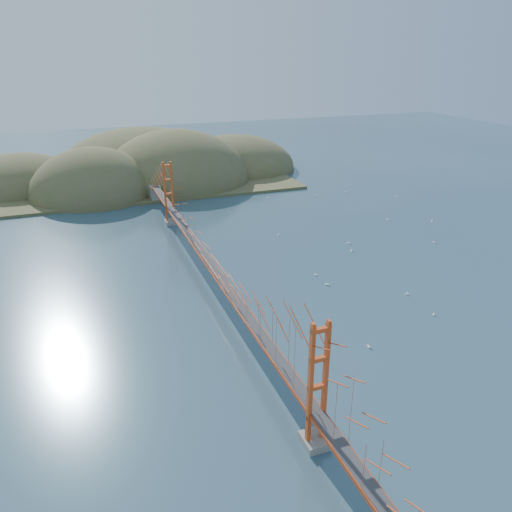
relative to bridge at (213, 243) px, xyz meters
name	(u,v)px	position (x,y,z in m)	size (l,w,h in m)	color
ground	(215,292)	(0.00, -0.18, -7.01)	(320.00, 320.00, 0.00)	#2E4C5D
bridge	(213,243)	(0.00, 0.00, 0.00)	(2.20, 94.40, 12.00)	gray
far_headlands	(149,177)	(2.21, 68.33, -7.01)	(84.00, 58.00, 25.00)	brown
sailboat_3	(278,235)	(16.52, 17.06, -6.87)	(0.55, 0.55, 0.60)	white
sailboat_12	(267,197)	(23.37, 39.67, -6.85)	(0.64, 0.57, 0.72)	white
sailboat_2	(407,294)	(23.90, -9.94, -6.86)	(0.56, 0.54, 0.63)	white
sailboat_11	(434,242)	(39.85, 4.60, -6.86)	(0.58, 0.58, 0.65)	white
sailboat_1	(349,243)	(26.16, 9.35, -6.85)	(0.67, 0.67, 0.70)	white
sailboat_14	(434,314)	(23.61, -15.76, -6.87)	(0.56, 0.56, 0.59)	white
sailboat_16	(316,274)	(15.20, -0.10, -6.87)	(0.60, 0.60, 0.63)	white
sailboat_10	(368,346)	(12.17, -19.12, -6.86)	(0.46, 0.55, 0.64)	white
sailboat_17	(396,197)	(50.22, 30.34, -6.86)	(0.59, 0.51, 0.68)	white
sailboat_15	(346,192)	(41.84, 37.84, -6.85)	(0.63, 0.64, 0.72)	white
sailboat_9	(432,221)	(46.90, 13.97, -6.86)	(0.64, 0.64, 0.69)	white
sailboat_8	(388,219)	(39.61, 17.87, -6.86)	(0.55, 0.45, 0.64)	white
sailboat_4	(351,250)	(24.80, 6.10, -6.85)	(0.69, 0.69, 0.72)	white
sailboat_7	(316,196)	(34.13, 37.34, -6.87)	(0.49, 0.40, 0.58)	white
sailboat_extra_0	(327,284)	(15.24, -3.62, -6.85)	(0.69, 0.69, 0.72)	white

